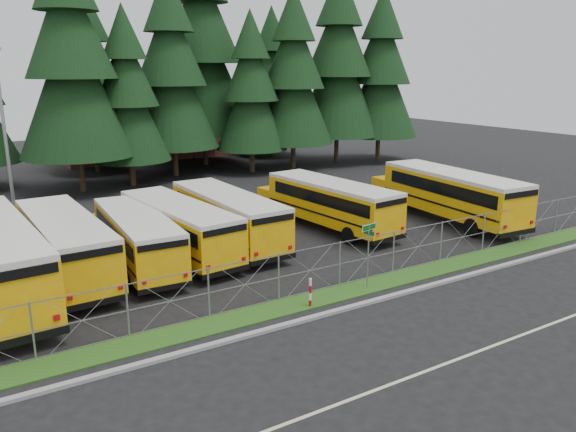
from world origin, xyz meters
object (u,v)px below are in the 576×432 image
object	(u,v)px
bus_1	(64,246)
striped_bollard	(310,293)
bus_6	(327,205)
bus_3	(176,229)
bus_4	(225,218)
street_sign	(369,242)
light_standard	(4,131)
bus_2	(136,239)
bus_east	(447,196)

from	to	relation	value
bus_1	striped_bollard	distance (m)	11.28
bus_6	bus_3	bearing A→B (deg)	174.86
bus_1	striped_bollard	bearing A→B (deg)	-50.70
bus_1	bus_4	xyz separation A→B (m)	(8.16, 0.73, -0.03)
street_sign	light_standard	xyz separation A→B (m)	(-11.40, 19.04, 3.47)
bus_2	bus_east	bearing A→B (deg)	-2.66
bus_1	light_standard	xyz separation A→B (m)	(-0.84, 10.97, 4.08)
bus_east	bus_4	bearing A→B (deg)	172.53
bus_east	bus_6	bearing A→B (deg)	166.03
bus_3	bus_6	bearing A→B (deg)	-5.41
bus_6	striped_bollard	size ratio (longest dim) A/B	8.86
striped_bollard	light_standard	xyz separation A→B (m)	(-8.26, 19.42, 4.90)
bus_4	bus_east	bearing A→B (deg)	-12.89
bus_6	bus_east	xyz separation A→B (m)	(7.23, -2.35, 0.13)
bus_1	bus_2	bearing A→B (deg)	-6.29
bus_east	striped_bollard	size ratio (longest dim) A/B	9.68
bus_6	bus_east	size ratio (longest dim) A/B	0.92
bus_1	bus_3	size ratio (longest dim) A/B	1.05
bus_east	striped_bollard	xyz separation A→B (m)	(-14.27, -6.43, -0.92)
bus_1	striped_bollard	xyz separation A→B (m)	(7.43, -8.45, -0.82)
bus_3	striped_bollard	bearing A→B (deg)	-81.92
bus_2	bus_4	size ratio (longest dim) A/B	0.93
bus_3	light_standard	world-z (taller)	light_standard
bus_2	striped_bollard	size ratio (longest dim) A/B	8.22
bus_1	striped_bollard	size ratio (longest dim) A/B	9.01
bus_4	bus_6	xyz separation A→B (m)	(6.31, -0.40, 0.01)
bus_6	striped_bollard	distance (m)	11.28
bus_1	bus_east	xyz separation A→B (m)	(21.70, -2.02, 0.11)
bus_1	bus_east	world-z (taller)	bus_east
bus_1	striped_bollard	world-z (taller)	bus_1
striped_bollard	bus_3	bearing A→B (deg)	103.79
bus_6	light_standard	world-z (taller)	light_standard
bus_3	light_standard	size ratio (longest dim) A/B	1.02
bus_1	street_sign	distance (m)	13.31
street_sign	striped_bollard	xyz separation A→B (m)	(-3.14, -0.38, -1.43)
bus_1	bus_3	world-z (taller)	bus_1
bus_1	bus_2	size ratio (longest dim) A/B	1.10
striped_bollard	bus_4	bearing A→B (deg)	85.46
bus_1	light_standard	world-z (taller)	light_standard
bus_1	light_standard	bearing A→B (deg)	92.34
striped_bollard	bus_2	bearing A→B (deg)	117.54
bus_2	striped_bollard	bearing A→B (deg)	-59.61
bus_3	bus_6	distance (m)	9.18
bus_1	bus_2	distance (m)	3.15
bus_3	striped_bollard	size ratio (longest dim) A/B	8.60
bus_1	bus_east	distance (m)	21.79
street_sign	striped_bollard	bearing A→B (deg)	-173.16
bus_4	striped_bollard	bearing A→B (deg)	-95.93
bus_2	light_standard	distance (m)	12.61
bus_2	bus_6	bearing A→B (deg)	5.69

